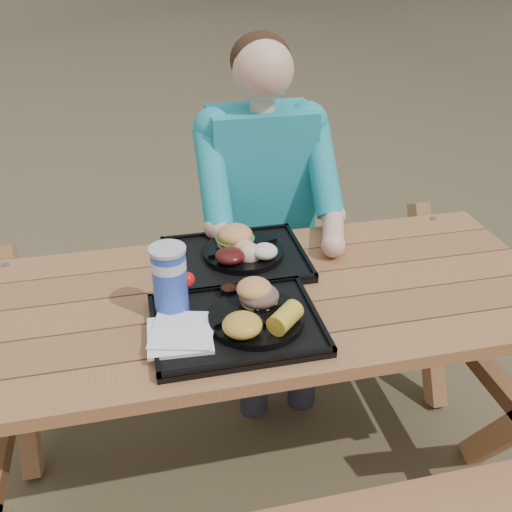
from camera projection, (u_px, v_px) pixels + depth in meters
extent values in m
plane|color=#999999|center=(256.00, 465.00, 2.07)|extent=(60.00, 60.00, 0.00)
cube|color=black|center=(236.00, 325.00, 1.54)|extent=(0.45, 0.35, 0.02)
cube|color=black|center=(235.00, 260.00, 1.84)|extent=(0.45, 0.35, 0.02)
cylinder|color=black|center=(256.00, 318.00, 1.53)|extent=(0.26, 0.26, 0.02)
cylinder|color=black|center=(243.00, 252.00, 1.84)|extent=(0.26, 0.26, 0.02)
cube|color=white|center=(180.00, 334.00, 1.47)|extent=(0.18, 0.18, 0.02)
cylinder|color=#193BC1|center=(170.00, 282.00, 1.53)|extent=(0.09, 0.09, 0.19)
cylinder|color=black|center=(229.00, 292.00, 1.64)|extent=(0.05, 0.05, 0.03)
cylinder|color=gold|center=(247.00, 290.00, 1.64)|extent=(0.05, 0.05, 0.03)
ellipsoid|color=gold|center=(242.00, 325.00, 1.45)|extent=(0.10, 0.10, 0.05)
cube|color=black|center=(180.00, 259.00, 1.82)|extent=(0.06, 0.15, 0.01)
ellipsoid|color=#4B110F|center=(230.00, 256.00, 1.76)|extent=(0.09, 0.09, 0.04)
ellipsoid|color=white|center=(265.00, 251.00, 1.78)|extent=(0.08, 0.08, 0.05)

